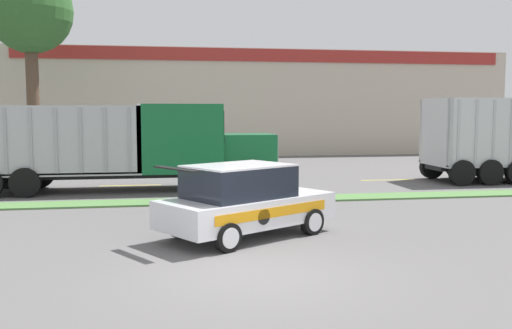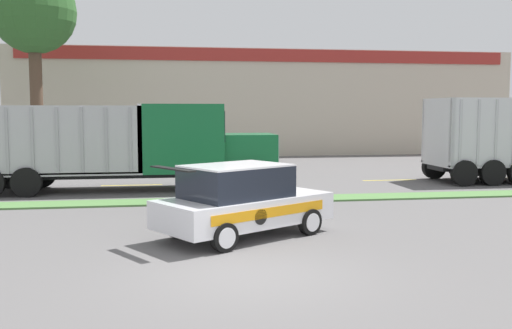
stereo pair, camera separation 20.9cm
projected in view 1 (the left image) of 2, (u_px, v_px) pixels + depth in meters
ground_plane at (253, 273)px, 10.37m from camera, size 600.00×600.00×0.00m
grass_verge at (212, 201)px, 18.55m from camera, size 120.00×1.24×0.06m
centre_line_4 at (130, 185)px, 22.62m from camera, size 2.40×0.14×0.01m
centre_line_5 at (264, 183)px, 23.51m from camera, size 2.40×0.14×0.01m
centre_line_6 at (388, 180)px, 24.40m from camera, size 2.40×0.14×0.01m
centre_line_7 at (503, 177)px, 25.29m from camera, size 2.40×0.14×0.01m
dump_truck_lead at (159, 146)px, 21.30m from camera, size 10.71×2.79×3.21m
rally_car at (244, 200)px, 13.30m from camera, size 4.50×3.76×1.75m
store_building_backdrop at (254, 104)px, 42.86m from camera, size 33.41×12.10×6.97m
tree_behind_centre at (30, 4)px, 29.01m from camera, size 4.31×4.31×11.27m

